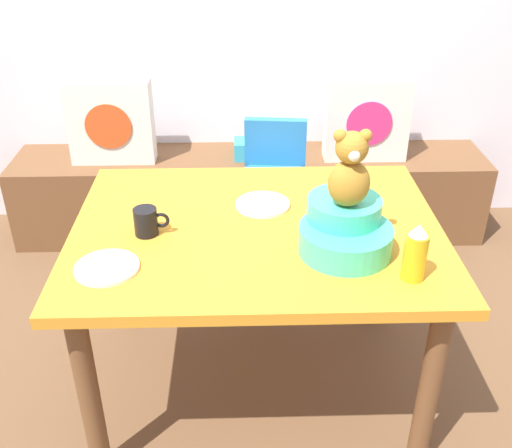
# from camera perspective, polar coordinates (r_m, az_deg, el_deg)

# --- Properties ---
(ground_plane) EXTENTS (8.00, 8.00, 0.00)m
(ground_plane) POSITION_cam_1_polar(r_m,az_deg,el_deg) (2.52, 0.07, -14.91)
(ground_plane) COLOR brown
(window_bench) EXTENTS (2.60, 0.44, 0.46)m
(window_bench) POSITION_cam_1_polar(r_m,az_deg,el_deg) (3.39, -0.55, 2.87)
(window_bench) COLOR brown
(window_bench) RESTS_ON ground_plane
(pillow_floral_left) EXTENTS (0.44, 0.15, 0.44)m
(pillow_floral_left) POSITION_cam_1_polar(r_m,az_deg,el_deg) (3.26, -13.75, 9.50)
(pillow_floral_left) COLOR white
(pillow_floral_left) RESTS_ON window_bench
(pillow_floral_right) EXTENTS (0.44, 0.15, 0.44)m
(pillow_floral_right) POSITION_cam_1_polar(r_m,az_deg,el_deg) (3.26, 10.57, 9.85)
(pillow_floral_right) COLOR white
(pillow_floral_right) RESTS_ON window_bench
(book_stack) EXTENTS (0.20, 0.14, 0.10)m
(book_stack) POSITION_cam_1_polar(r_m,az_deg,el_deg) (3.27, -0.33, 7.22)
(book_stack) COLOR #33A8CB
(book_stack) RESTS_ON window_bench
(dining_table) EXTENTS (1.28, 0.97, 0.74)m
(dining_table) POSITION_cam_1_polar(r_m,az_deg,el_deg) (2.11, 0.08, -2.53)
(dining_table) COLOR orange
(dining_table) RESTS_ON ground_plane
(highchair) EXTENTS (0.35, 0.47, 0.79)m
(highchair) POSITION_cam_1_polar(r_m,az_deg,el_deg) (2.87, 1.71, 4.10)
(highchair) COLOR #2672B2
(highchair) RESTS_ON ground_plane
(infant_seat_teal) EXTENTS (0.30, 0.33, 0.16)m
(infant_seat_teal) POSITION_cam_1_polar(r_m,az_deg,el_deg) (1.92, 8.52, -0.50)
(infant_seat_teal) COLOR #3EC69F
(infant_seat_teal) RESTS_ON dining_table
(teddy_bear) EXTENTS (0.13, 0.12, 0.25)m
(teddy_bear) POSITION_cam_1_polar(r_m,az_deg,el_deg) (1.83, 9.00, 5.08)
(teddy_bear) COLOR #AA7727
(teddy_bear) RESTS_ON infant_seat_teal
(ketchup_bottle) EXTENTS (0.07, 0.07, 0.18)m
(ketchup_bottle) POSITION_cam_1_polar(r_m,az_deg,el_deg) (1.81, 15.03, -2.74)
(ketchup_bottle) COLOR gold
(ketchup_bottle) RESTS_ON dining_table
(coffee_mug) EXTENTS (0.12, 0.08, 0.09)m
(coffee_mug) POSITION_cam_1_polar(r_m,az_deg,el_deg) (2.03, -10.44, 0.23)
(coffee_mug) COLOR black
(coffee_mug) RESTS_ON dining_table
(dinner_plate_near) EXTENTS (0.20, 0.20, 0.01)m
(dinner_plate_near) POSITION_cam_1_polar(r_m,az_deg,el_deg) (1.89, -14.12, -4.08)
(dinner_plate_near) COLOR white
(dinner_plate_near) RESTS_ON dining_table
(dinner_plate_far) EXTENTS (0.20, 0.20, 0.01)m
(dinner_plate_far) POSITION_cam_1_polar(r_m,az_deg,el_deg) (2.19, 0.65, 1.89)
(dinner_plate_far) COLOR white
(dinner_plate_far) RESTS_ON dining_table
(cell_phone) EXTENTS (0.14, 0.16, 0.01)m
(cell_phone) POSITION_cam_1_polar(r_m,az_deg,el_deg) (2.40, 8.95, 4.13)
(cell_phone) COLOR black
(cell_phone) RESTS_ON dining_table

